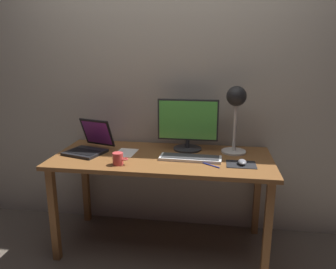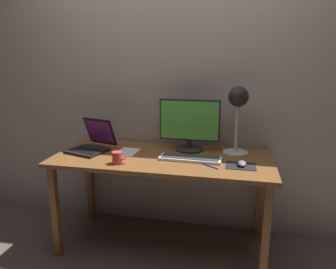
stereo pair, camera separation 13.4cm
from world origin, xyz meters
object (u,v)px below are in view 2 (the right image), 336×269
at_px(monitor, 190,124).
at_px(laptop, 93,141).
at_px(desk_lamp, 238,106).
at_px(keyboard_main, 190,158).
at_px(pen, 210,166).
at_px(mouse, 242,163).
at_px(coffee_mug, 118,158).

xyz_separation_m(monitor, laptop, (-0.74, -0.15, -0.14)).
bearing_deg(desk_lamp, laptop, -173.46).
xyz_separation_m(keyboard_main, pen, (0.15, -0.11, -0.01)).
bearing_deg(mouse, coffee_mug, -171.67).
xyz_separation_m(keyboard_main, coffee_mug, (-0.48, -0.18, 0.03)).
height_order(keyboard_main, pen, keyboard_main).
height_order(keyboard_main, coffee_mug, coffee_mug).
bearing_deg(desk_lamp, pen, -116.85).
bearing_deg(coffee_mug, laptop, 138.01).
xyz_separation_m(laptop, desk_lamp, (1.09, 0.13, 0.30)).
bearing_deg(coffee_mug, pen, 6.41).
xyz_separation_m(mouse, coffee_mug, (-0.84, -0.12, 0.02)).
xyz_separation_m(laptop, pen, (0.93, -0.20, -0.06)).
height_order(monitor, desk_lamp, desk_lamp).
distance_m(mouse, coffee_mug, 0.84).
height_order(laptop, mouse, laptop).
bearing_deg(pen, desk_lamp, 63.15).
distance_m(desk_lamp, coffee_mug, 0.94).
relative_size(monitor, keyboard_main, 1.05).
relative_size(laptop, mouse, 4.03).
xyz_separation_m(monitor, coffee_mug, (-0.43, -0.42, -0.17)).
distance_m(desk_lamp, mouse, 0.44).
distance_m(monitor, mouse, 0.53).
relative_size(desk_lamp, mouse, 5.28).
xyz_separation_m(coffee_mug, pen, (0.63, 0.07, -0.04)).
bearing_deg(laptop, monitor, 11.31).
relative_size(mouse, pen, 0.69).
bearing_deg(laptop, keyboard_main, -6.51).
relative_size(monitor, laptop, 1.21).
bearing_deg(laptop, desk_lamp, 6.54).
distance_m(desk_lamp, pen, 0.51).
xyz_separation_m(desk_lamp, pen, (-0.17, -0.33, -0.36)).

